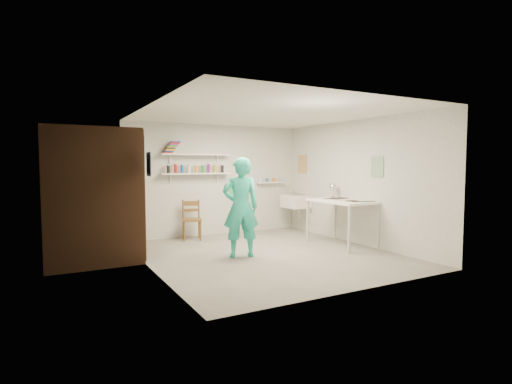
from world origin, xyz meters
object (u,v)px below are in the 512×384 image
belfast_sink (296,201)px  wall_clock (232,190)px  desk_lamp (333,187)px  wooden_chair (192,220)px  man (241,207)px  work_table (341,223)px

belfast_sink → wall_clock: (-2.28, -1.44, 0.41)m
desk_lamp → wooden_chair: bearing=151.8°
man → wall_clock: 0.35m
wall_clock → desk_lamp: size_ratio=1.84×
work_table → desk_lamp: 0.86m
man → work_table: bearing=-167.3°
man → wall_clock: (-0.05, 0.21, 0.28)m
work_table → wall_clock: bearing=172.9°
belfast_sink → wooden_chair: bearing=175.8°
wall_clock → desk_lamp: (2.39, 0.25, -0.02)m
work_table → desk_lamp: bearing=67.6°
desk_lamp → work_table: bearing=-112.4°
man → wall_clock: bearing=-61.4°
wooden_chair → wall_clock: bearing=-69.4°
wall_clock → desk_lamp: wall_clock is taller
man → desk_lamp: size_ratio=10.26×
man → wooden_chair: (-0.22, 1.83, -0.42)m
man → work_table: man is taller
belfast_sink → man: man is taller
belfast_sink → wall_clock: 2.73m
man → wall_clock: size_ratio=5.56×
work_table → belfast_sink: bearing=86.3°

